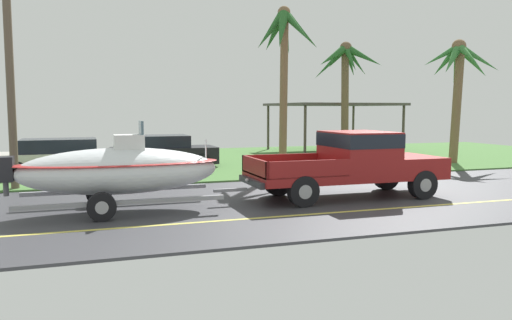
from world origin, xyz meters
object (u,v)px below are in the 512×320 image
Objects in this scene: parked_sedan_far at (163,152)px; utility_pole at (9,49)px; palm_tree_mid at (345,70)px; boat_on_trailer at (118,170)px; palm_tree_near_left at (284,46)px; carport_awning at (332,105)px; palm_tree_near_right at (459,71)px; parked_sedan_near at (65,158)px; pickup_truck_towing at (357,161)px.

parked_sedan_far is 7.73m from utility_pole.
parked_sedan_far is 9.94m from palm_tree_mid.
palm_tree_near_left reaches higher than boat_on_trailer.
utility_pole is at bearing -139.27° from parked_sedan_far.
carport_awning is 7.85m from palm_tree_near_right.
parked_sedan_near is 9.25m from palm_tree_near_left.
palm_tree_near_left is (4.17, -3.22, 4.20)m from parked_sedan_far.
carport_awning is at bearing 30.45° from utility_pole.
parked_sedan_near is 15.45m from carport_awning.
palm_tree_near_left is at bearing -37.65° from parked_sedan_far.
utility_pole reaches higher than palm_tree_near_right.
parked_sedan_near is at bearing 100.80° from boat_on_trailer.
parked_sedan_near is at bearing -157.25° from carport_awning.
boat_on_trailer is 16.68m from palm_tree_near_right.
parked_sedan_near is 13.73m from palm_tree_mid.
palm_tree_near_left is 0.77× the size of utility_pole.
palm_tree_near_right is (15.15, 6.22, 3.16)m from boat_on_trailer.
utility_pole is (-9.33, 4.43, 3.23)m from pickup_truck_towing.
palm_tree_near_left is 6.63m from palm_tree_mid.
carport_awning reaches higher than parked_sedan_near.
palm_tree_mid is at bearing 21.26° from utility_pole.
palm_tree_near_left is (8.01, -1.93, 4.20)m from parked_sedan_near.
carport_awning is at bearing 52.09° from palm_tree_near_left.
palm_tree_near_right is 0.96× the size of palm_tree_mid.
palm_tree_mid reaches higher than boat_on_trailer.
palm_tree_near_right is 5.23m from palm_tree_mid.
palm_tree_near_left reaches higher than palm_tree_mid.
pickup_truck_towing is 11.69m from palm_tree_mid.
boat_on_trailer is 15.65m from palm_tree_mid.
carport_awning is at bearing 65.58° from pickup_truck_towing.
palm_tree_near_left is at bearing -138.99° from palm_tree_mid.
parked_sedan_far is 0.75× the size of palm_tree_mid.
parked_sedan_near is 4.05m from parked_sedan_far.
palm_tree_near_right is 0.68× the size of utility_pole.
boat_on_trailer is 1.03× the size of palm_tree_mid.
boat_on_trailer is at bearing -139.14° from palm_tree_near_left.
pickup_truck_towing is 11.03m from parked_sedan_near.
utility_pole is (-17.95, -1.79, 0.10)m from palm_tree_near_right.
pickup_truck_towing is at bearing -116.62° from palm_tree_mid.
palm_tree_mid is 15.40m from utility_pole.
utility_pole is at bearing 154.60° from pickup_truck_towing.
pickup_truck_towing is 1.22× the size of parked_sedan_near.
pickup_truck_towing is 11.09m from palm_tree_near_right.
pickup_truck_towing is at bearing -25.40° from utility_pole.
parked_sedan_near is 0.57× the size of utility_pole.
parked_sedan_far is at bearing 115.00° from pickup_truck_towing.
palm_tree_near_right is (2.48, -7.30, 1.49)m from carport_awning.
carport_awning is at bearing 24.24° from parked_sedan_far.
palm_tree_mid is at bearing -107.74° from carport_awning.
palm_tree_mid is at bearing 41.01° from palm_tree_near_left.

